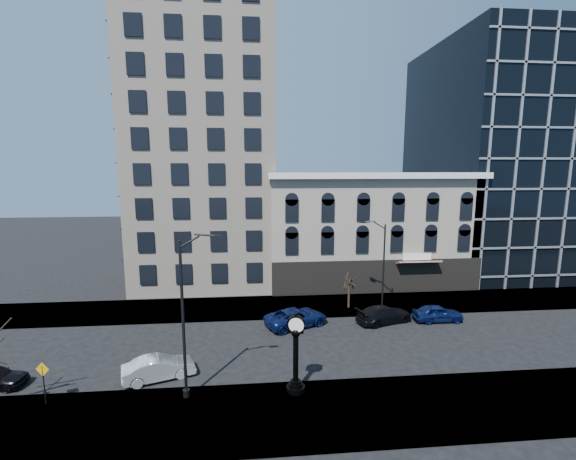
{
  "coord_description": "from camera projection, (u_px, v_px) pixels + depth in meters",
  "views": [
    {
      "loc": [
        -0.77,
        -26.5,
        12.97
      ],
      "look_at": [
        2.0,
        4.0,
        8.0
      ],
      "focal_mm": 24.0,
      "sensor_mm": 36.0,
      "label": 1
    }
  ],
  "objects": [
    {
      "name": "car_far_c",
      "position": [
        437.0,
        313.0,
        32.8
      ],
      "size": [
        4.17,
        1.69,
        1.42
      ],
      "primitive_type": "imported",
      "rotation": [
        0.0,
        0.0,
        1.57
      ],
      "color": "#0C194C",
      "rests_on": "ground"
    },
    {
      "name": "car_far_b",
      "position": [
        384.0,
        314.0,
        32.55
      ],
      "size": [
        5.32,
        3.4,
        1.44
      ],
      "primitive_type": "imported",
      "rotation": [
        0.0,
        0.0,
        1.88
      ],
      "color": "black",
      "rests_on": "ground"
    },
    {
      "name": "street_clock",
      "position": [
        296.0,
        356.0,
        22.07
      ],
      "size": [
        1.09,
        1.09,
        4.79
      ],
      "rotation": [
        0.0,
        0.0,
        -0.25
      ],
      "color": "black",
      "rests_on": "sidewalk_near"
    },
    {
      "name": "glass_office",
      "position": [
        508.0,
        160.0,
        49.37
      ],
      "size": [
        20.0,
        20.15,
        28.0
      ],
      "color": "black",
      "rests_on": "ground"
    },
    {
      "name": "car_far_a",
      "position": [
        296.0,
        317.0,
        31.82
      ],
      "size": [
        5.81,
        4.32,
        1.47
      ],
      "primitive_type": "imported",
      "rotation": [
        0.0,
        0.0,
        1.98
      ],
      "color": "#0C194C",
      "rests_on": "ground"
    },
    {
      "name": "cream_tower",
      "position": [
        204.0,
        110.0,
        43.12
      ],
      "size": [
        15.9,
        15.4,
        42.5
      ],
      "color": "beige",
      "rests_on": "ground"
    },
    {
      "name": "sidewalk_far",
      "position": [
        263.0,
        307.0,
        36.05
      ],
      "size": [
        160.0,
        6.0,
        0.12
      ],
      "primitive_type": "cube",
      "color": "gray",
      "rests_on": "ground"
    },
    {
      "name": "warning_sign",
      "position": [
        43.0,
        376.0,
        20.91
      ],
      "size": [
        0.78,
        0.22,
        2.43
      ],
      "rotation": [
        0.0,
        0.0,
        -0.23
      ],
      "color": "black",
      "rests_on": "sidewalk_near"
    },
    {
      "name": "street_lamp_near",
      "position": [
        194.0,
        273.0,
        20.77
      ],
      "size": [
        2.48,
        0.38,
        9.57
      ],
      "rotation": [
        0.0,
        0.0,
        0.01
      ],
      "color": "black",
      "rests_on": "sidewalk_near"
    },
    {
      "name": "bare_tree_far",
      "position": [
        349.0,
        278.0,
        35.38
      ],
      "size": [
        2.17,
        2.17,
        3.73
      ],
      "color": "#322719",
      "rests_on": "sidewalk_far"
    },
    {
      "name": "victorian_row",
      "position": [
        366.0,
        229.0,
        43.93
      ],
      "size": [
        22.6,
        11.19,
        12.5
      ],
      "color": "gray",
      "rests_on": "ground"
    },
    {
      "name": "street_lamp_far",
      "position": [
        377.0,
        242.0,
        34.15
      ],
      "size": [
        2.11,
        0.85,
        8.38
      ],
      "rotation": [
        0.0,
        0.0,
        2.84
      ],
      "color": "black",
      "rests_on": "sidewalk_far"
    },
    {
      "name": "car_near_b",
      "position": [
        159.0,
        368.0,
        23.83
      ],
      "size": [
        4.59,
        2.85,
        1.43
      ],
      "primitive_type": "imported",
      "rotation": [
        0.0,
        0.0,
        1.9
      ],
      "color": "silver",
      "rests_on": "ground"
    },
    {
      "name": "ground",
      "position": [
        266.0,
        347.0,
        28.2
      ],
      "size": [
        160.0,
        160.0,
        0.0
      ],
      "primitive_type": "plane",
      "color": "black",
      "rests_on": "ground"
    },
    {
      "name": "sidewalk_near",
      "position": [
        271.0,
        415.0,
        20.33
      ],
      "size": [
        160.0,
        6.0,
        0.12
      ],
      "primitive_type": "cube",
      "color": "gray",
      "rests_on": "ground"
    }
  ]
}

